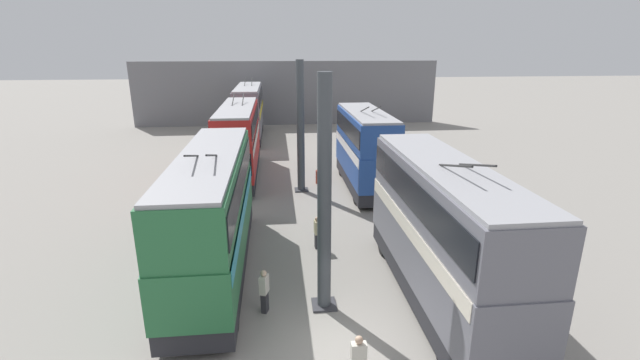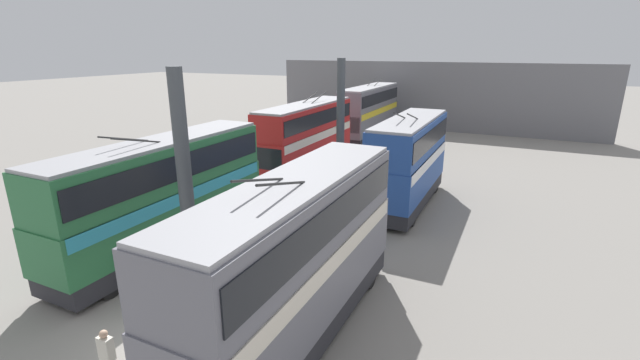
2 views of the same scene
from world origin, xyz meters
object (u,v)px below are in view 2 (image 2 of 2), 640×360
(bus_right_mid, at_px, (306,134))
(person_by_right_row, at_px, (148,271))
(bus_left_near, at_px, (297,252))
(oil_drum, at_px, (367,185))
(person_aisle_midway, at_px, (270,235))
(bus_right_near, at_px, (164,189))
(bus_left_far, at_px, (409,157))
(person_aisle_foreground, at_px, (107,355))
(bus_right_far, at_px, (369,110))

(bus_right_mid, xyz_separation_m, person_by_right_row, (-16.97, -2.07, -2.03))
(bus_left_near, xyz_separation_m, oil_drum, (14.62, 2.86, -2.54))
(oil_drum, bearing_deg, person_aisle_midway, 173.41)
(bus_right_near, relative_size, person_by_right_row, 6.90)
(bus_left_far, height_order, person_by_right_row, bus_left_far)
(oil_drum, bearing_deg, bus_left_far, -114.12)
(bus_left_far, height_order, person_aisle_foreground, bus_left_far)
(bus_left_near, bearing_deg, person_aisle_foreground, 136.94)
(bus_right_near, height_order, bus_right_mid, bus_right_mid)
(person_aisle_midway, xyz_separation_m, person_aisle_foreground, (-8.72, -0.28, 0.07))
(person_aisle_midway, relative_size, oil_drum, 1.72)
(bus_right_near, xyz_separation_m, person_aisle_midway, (1.65, -4.41, -2.05))
(bus_left_far, bearing_deg, bus_left_near, -180.00)
(bus_right_near, bearing_deg, oil_drum, -25.70)
(bus_left_far, xyz_separation_m, person_by_right_row, (-13.45, 6.34, -2.03))
(bus_left_far, relative_size, person_by_right_row, 5.46)
(person_by_right_row, bearing_deg, person_aisle_midway, -97.15)
(bus_left_far, xyz_separation_m, person_aisle_foreground, (-17.32, 3.72, -2.01))
(bus_left_far, relative_size, bus_right_far, 0.79)
(bus_right_mid, height_order, person_by_right_row, bus_right_mid)
(bus_left_near, relative_size, bus_right_far, 0.91)
(oil_drum, bearing_deg, bus_right_mid, 68.02)
(bus_right_near, relative_size, bus_right_mid, 1.04)
(person_aisle_midway, height_order, person_aisle_foreground, person_aisle_foreground)
(person_aisle_midway, distance_m, oil_drum, 9.95)
(bus_left_far, xyz_separation_m, person_aisle_midway, (-8.60, 4.00, -2.08))
(bus_left_near, bearing_deg, bus_right_far, 15.40)
(bus_right_near, bearing_deg, bus_right_far, 0.00)
(bus_right_far, xyz_separation_m, person_aisle_foreground, (-34.50, -4.69, -2.10))
(bus_right_near, distance_m, person_by_right_row, 4.30)
(bus_right_near, relative_size, oil_drum, 12.45)
(person_aisle_midway, bearing_deg, person_aisle_foreground, 86.99)
(person_aisle_midway, height_order, person_by_right_row, person_by_right_row)
(bus_left_far, distance_m, bus_right_mid, 9.11)
(person_by_right_row, xyz_separation_m, oil_drum, (14.73, -3.48, -0.41))
(bus_left_far, xyz_separation_m, bus_right_near, (-10.25, 8.41, -0.03))
(bus_left_near, bearing_deg, bus_right_near, 69.81)
(person_aisle_foreground, xyz_separation_m, person_by_right_row, (3.88, 2.62, -0.02))
(bus_right_near, height_order, oil_drum, bus_right_near)
(bus_right_far, xyz_separation_m, person_by_right_row, (-30.62, -2.07, -2.12))
(bus_left_near, bearing_deg, oil_drum, 11.06)
(person_aisle_midway, bearing_deg, bus_left_near, 125.31)
(bus_right_mid, height_order, oil_drum, bus_right_mid)
(person_aisle_midway, bearing_deg, bus_right_far, -85.14)
(bus_left_near, xyz_separation_m, person_by_right_row, (-0.10, 6.34, -2.13))
(person_aisle_midway, height_order, oil_drum, person_aisle_midway)
(bus_right_mid, bearing_deg, person_by_right_row, -173.06)
(person_by_right_row, distance_m, oil_drum, 15.14)
(person_by_right_row, bearing_deg, person_aisle_foreground, 142.70)
(bus_right_near, distance_m, bus_right_mid, 13.77)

